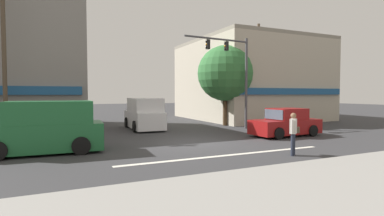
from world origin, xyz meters
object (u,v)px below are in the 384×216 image
Objects in this scene: pedestrian_foreground_with_bag at (293,131)px; utility_pole_near_left at (4,59)px; street_tree at (225,73)px; traffic_light_mast at (235,68)px; van_waiting_far at (144,114)px; van_crossing_center at (45,129)px; utility_pole_far_right at (258,72)px; sedan_parked_curbside at (286,123)px.

utility_pole_near_left is at bearing 138.62° from pedestrian_foreground_with_bag.
street_tree is 3.63× the size of pedestrian_foreground_with_bag.
traffic_light_mast reaches higher than pedestrian_foreground_with_bag.
utility_pole_near_left is 8.62m from van_waiting_far.
traffic_light_mast is (-0.71, -2.43, 0.22)m from street_tree.
utility_pole_near_left is at bearing 174.75° from traffic_light_mast.
traffic_light_mast is 1.33× the size of van_waiting_far.
van_crossing_center is at bearing 152.65° from pedestrian_foreground_with_bag.
van_waiting_far is at bearing 178.11° from street_tree.
utility_pole_far_right is 8.00m from sedan_parked_curbside.
van_waiting_far is 11.28m from pedestrian_foreground_with_bag.
pedestrian_foreground_with_bag is at bearing -107.37° from street_tree.
traffic_light_mast is at bearing 103.20° from sedan_parked_curbside.
utility_pole_near_left is at bearing 111.77° from van_crossing_center.
utility_pole_near_left is 6.23m from van_crossing_center.
sedan_parked_curbside is 0.89× the size of van_crossing_center.
street_tree reaches higher than van_waiting_far.
utility_pole_near_left is at bearing -175.14° from street_tree.
sedan_parked_curbside is at bearing -0.92° from van_crossing_center.
sedan_parked_curbside is 5.62m from pedestrian_foreground_with_bag.
van_waiting_far and van_crossing_center have the same top height.
utility_pole_far_right is at bearing 58.94° from pedestrian_foreground_with_bag.
van_waiting_far is (-5.54, 2.64, -3.17)m from traffic_light_mast.
van_crossing_center is 2.81× the size of pedestrian_foreground_with_bag.
traffic_light_mast is 1.49× the size of sedan_parked_curbside.
utility_pole_far_right is 1.93× the size of sedan_parked_curbside.
utility_pole_far_right is at bearing 0.07° from van_waiting_far.
utility_pole_near_left is at bearing -175.33° from utility_pole_far_right.
utility_pole_far_right is 13.13m from pedestrian_foreground_with_bag.
traffic_light_mast is 3.71× the size of pedestrian_foreground_with_bag.
van_waiting_far is at bearing 154.54° from traffic_light_mast.
utility_pole_far_right is (17.35, 1.42, -0.08)m from utility_pole_near_left.
pedestrian_foreground_with_bag is (-3.55, -4.35, 0.24)m from sedan_parked_curbside.
van_crossing_center is (-11.44, -3.71, -3.17)m from traffic_light_mast.
street_tree is at bearing 91.88° from sedan_parked_curbside.
van_crossing_center is (-15.37, -6.36, -3.15)m from utility_pole_far_right.
pedestrian_foreground_with_bag reaches higher than sedan_parked_curbside.
utility_pole_near_left reaches higher than van_waiting_far.
pedestrian_foreground_with_bag is at bearing -129.21° from sedan_parked_curbside.
street_tree is at bearing -176.14° from utility_pole_far_right.
utility_pole_near_left is 1.32× the size of traffic_light_mast.
sedan_parked_curbside is 12.36m from van_crossing_center.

